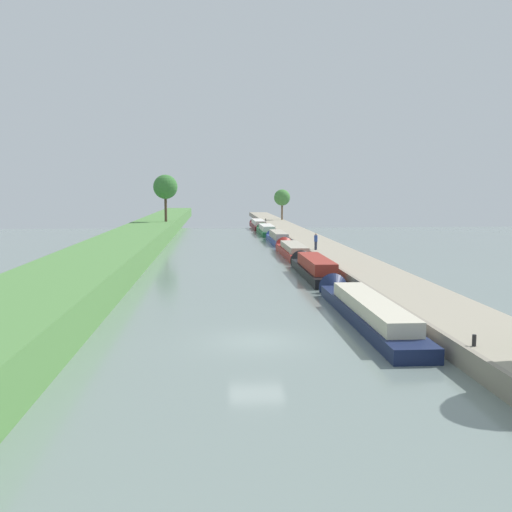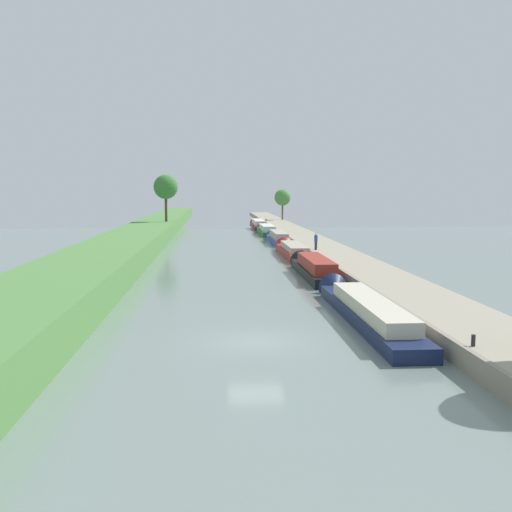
# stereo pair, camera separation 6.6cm
# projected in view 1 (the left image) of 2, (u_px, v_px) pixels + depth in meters

# --- Properties ---
(ground_plane) EXTENTS (160.00, 160.00, 0.00)m
(ground_plane) POSITION_uv_depth(u_px,v_px,m) (257.00, 341.00, 26.85)
(ground_plane) COLOR slate
(left_grassy_bank) EXTENTS (6.40, 260.00, 2.06)m
(left_grassy_bank) POSITION_uv_depth(u_px,v_px,m) (9.00, 323.00, 25.96)
(left_grassy_bank) COLOR #518442
(left_grassy_bank) RESTS_ON ground_plane
(right_towpath) EXTENTS (4.42, 260.00, 0.88)m
(right_towpath) POSITION_uv_depth(u_px,v_px,m) (469.00, 328.00, 27.50)
(right_towpath) COLOR #9E937F
(right_towpath) RESTS_ON ground_plane
(stone_quay) EXTENTS (0.25, 260.00, 0.93)m
(stone_quay) POSITION_uv_depth(u_px,v_px,m) (420.00, 328.00, 27.33)
(stone_quay) COLOR gray
(stone_quay) RESTS_ON ground_plane
(narrowboat_navy) EXTENTS (2.02, 16.74, 1.99)m
(narrowboat_navy) POSITION_uv_depth(u_px,v_px,m) (364.00, 309.00, 31.39)
(narrowboat_navy) COLOR #141E42
(narrowboat_navy) RESTS_ON ground_plane
(narrowboat_black) EXTENTS (2.08, 13.61, 2.22)m
(narrowboat_black) POSITION_uv_depth(u_px,v_px,m) (313.00, 267.00, 47.39)
(narrowboat_black) COLOR black
(narrowboat_black) RESTS_ON ground_plane
(narrowboat_red) EXTENTS (2.16, 14.07, 2.05)m
(narrowboat_red) POSITION_uv_depth(u_px,v_px,m) (292.00, 250.00, 61.76)
(narrowboat_red) COLOR maroon
(narrowboat_red) RESTS_ON ground_plane
(narrowboat_blue) EXTENTS (1.84, 14.26, 2.08)m
(narrowboat_blue) POSITION_uv_depth(u_px,v_px,m) (277.00, 238.00, 76.68)
(narrowboat_blue) COLOR #283D93
(narrowboat_blue) RESTS_ON ground_plane
(narrowboat_green) EXTENTS (2.16, 13.52, 2.17)m
(narrowboat_green) POSITION_uv_depth(u_px,v_px,m) (266.00, 230.00, 91.19)
(narrowboat_green) COLOR #1E6033
(narrowboat_green) RESTS_ON ground_plane
(narrowboat_maroon) EXTENTS (2.19, 16.25, 2.21)m
(narrowboat_maroon) POSITION_uv_depth(u_px,v_px,m) (258.00, 224.00, 105.87)
(narrowboat_maroon) COLOR maroon
(narrowboat_maroon) RESTS_ON ground_plane
(tree_rightbank_midnear) EXTENTS (3.22, 3.22, 6.02)m
(tree_rightbank_midnear) POSITION_uv_depth(u_px,v_px,m) (282.00, 198.00, 117.34)
(tree_rightbank_midnear) COLOR brown
(tree_rightbank_midnear) RESTS_ON right_towpath
(tree_leftbank_downstream) EXTENTS (3.62, 3.62, 7.01)m
(tree_leftbank_downstream) POSITION_uv_depth(u_px,v_px,m) (165.00, 187.00, 88.26)
(tree_leftbank_downstream) COLOR #4C3828
(tree_leftbank_downstream) RESTS_ON left_grassy_bank
(person_walking) EXTENTS (0.34, 0.34, 1.66)m
(person_walking) POSITION_uv_depth(u_px,v_px,m) (316.00, 241.00, 58.79)
(person_walking) COLOR #282D42
(person_walking) RESTS_ON right_towpath
(mooring_bollard_near) EXTENTS (0.16, 0.16, 0.45)m
(mooring_bollard_near) POSITION_uv_depth(u_px,v_px,m) (474.00, 340.00, 22.62)
(mooring_bollard_near) COLOR black
(mooring_bollard_near) RESTS_ON right_towpath
(mooring_bollard_far) EXTENTS (0.16, 0.16, 0.45)m
(mooring_bollard_far) POSITION_uv_depth(u_px,v_px,m) (266.00, 220.00, 113.03)
(mooring_bollard_far) COLOR black
(mooring_bollard_far) RESTS_ON right_towpath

